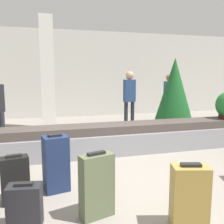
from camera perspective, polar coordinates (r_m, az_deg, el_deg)
name	(u,v)px	position (r m, az deg, el deg)	size (l,w,h in m)	color
ground_plane	(138,181)	(3.86, 6.02, -15.39)	(18.00, 18.00, 0.00)	gray
back_wall	(79,74)	(9.54, -7.64, 8.58)	(18.00, 0.06, 3.20)	beige
carousel	(112,139)	(5.09, 0.00, -6.19)	(8.89, 0.72, 0.58)	gray
pillar	(47,74)	(7.39, -14.55, 8.47)	(0.37, 0.37, 3.20)	silver
suitcase_0	(97,186)	(2.85, -3.50, -16.45)	(0.40, 0.26, 0.74)	#5B6647
suitcase_3	(189,197)	(2.80, 17.29, -17.98)	(0.41, 0.30, 0.68)	#A3843D
suitcase_4	(25,206)	(2.87, -19.30, -19.62)	(0.36, 0.25, 0.48)	#232328
suitcase_5	(15,179)	(3.38, -21.26, -14.15)	(0.36, 0.24, 0.61)	black
suitcase_7	(56,163)	(3.51, -12.69, -11.37)	(0.36, 0.32, 0.78)	navy
traveler_0	(169,95)	(7.96, 12.92, 3.77)	(0.35, 0.24, 1.60)	#282833
traveler_1	(129,95)	(7.19, 4.00, 3.91)	(0.34, 0.23, 1.67)	#282833
decorated_tree	(174,93)	(6.88, 14.02, 4.31)	(1.11, 1.11, 2.02)	#4C331E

